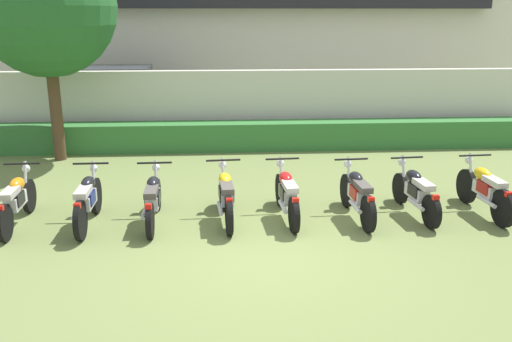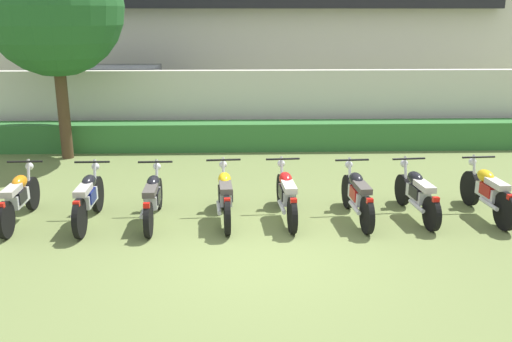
% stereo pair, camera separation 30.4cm
% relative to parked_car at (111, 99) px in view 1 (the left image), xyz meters
% --- Properties ---
extents(ground, '(60.00, 60.00, 0.00)m').
position_rel_parked_car_xyz_m(ground, '(3.90, -9.28, -0.94)').
color(ground, olive).
extents(building, '(19.97, 6.50, 7.11)m').
position_rel_parked_car_xyz_m(building, '(3.90, 5.08, 2.62)').
color(building, beige).
rests_on(building, ground).
extents(compound_wall, '(18.97, 0.30, 1.98)m').
position_rel_parked_car_xyz_m(compound_wall, '(3.90, -2.09, 0.05)').
color(compound_wall, beige).
rests_on(compound_wall, ground).
extents(hedge_row, '(15.18, 0.70, 0.72)m').
position_rel_parked_car_xyz_m(hedge_row, '(3.90, -2.79, -0.58)').
color(hedge_row, '#337033').
rests_on(hedge_row, ground).
extents(parked_car, '(4.52, 2.11, 1.89)m').
position_rel_parked_car_xyz_m(parked_car, '(0.00, 0.00, 0.00)').
color(parked_car, black).
rests_on(parked_car, ground).
extents(tree_near_inspector, '(3.19, 3.19, 5.17)m').
position_rel_parked_car_xyz_m(tree_near_inspector, '(-0.60, -3.52, 2.63)').
color(tree_near_inspector, '#4C3823').
rests_on(tree_near_inspector, ground).
extents(motorcycle_in_row_0, '(0.60, 1.92, 0.96)m').
position_rel_parked_car_xyz_m(motorcycle_in_row_0, '(-0.11, -7.87, -0.49)').
color(motorcycle_in_row_0, black).
rests_on(motorcycle_in_row_0, ground).
extents(motorcycle_in_row_1, '(0.60, 1.86, 0.98)m').
position_rel_parked_car_xyz_m(motorcycle_in_row_1, '(1.07, -7.95, -0.48)').
color(motorcycle_in_row_1, black).
rests_on(motorcycle_in_row_1, ground).
extents(motorcycle_in_row_2, '(0.60, 1.89, 0.94)m').
position_rel_parked_car_xyz_m(motorcycle_in_row_2, '(2.14, -7.90, -0.50)').
color(motorcycle_in_row_2, black).
rests_on(motorcycle_in_row_2, ground).
extents(motorcycle_in_row_3, '(0.60, 1.86, 0.98)m').
position_rel_parked_car_xyz_m(motorcycle_in_row_3, '(3.36, -7.88, -0.48)').
color(motorcycle_in_row_3, black).
rests_on(motorcycle_in_row_3, ground).
extents(motorcycle_in_row_4, '(0.60, 1.91, 0.96)m').
position_rel_parked_car_xyz_m(motorcycle_in_row_4, '(4.41, -7.82, -0.49)').
color(motorcycle_in_row_4, black).
rests_on(motorcycle_in_row_4, ground).
extents(motorcycle_in_row_5, '(0.60, 1.85, 0.96)m').
position_rel_parked_car_xyz_m(motorcycle_in_row_5, '(5.62, -7.91, -0.49)').
color(motorcycle_in_row_5, black).
rests_on(motorcycle_in_row_5, ground).
extents(motorcycle_in_row_6, '(0.60, 1.85, 0.94)m').
position_rel_parked_car_xyz_m(motorcycle_in_row_6, '(6.68, -7.81, -0.50)').
color(motorcycle_in_row_6, black).
rests_on(motorcycle_in_row_6, ground).
extents(motorcycle_in_row_7, '(0.60, 1.87, 0.98)m').
position_rel_parked_car_xyz_m(motorcycle_in_row_7, '(7.90, -7.85, -0.48)').
color(motorcycle_in_row_7, black).
rests_on(motorcycle_in_row_7, ground).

